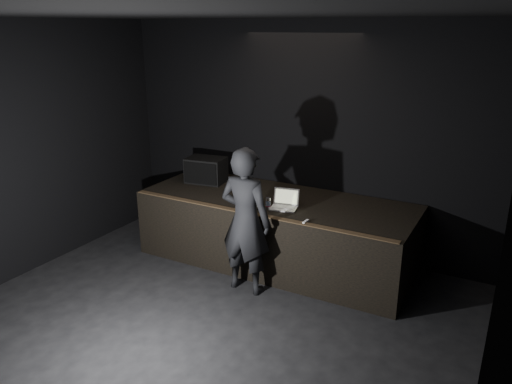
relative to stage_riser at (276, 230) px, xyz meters
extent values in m
plane|color=black|center=(0.00, -2.73, -0.50)|extent=(7.00, 7.00, 0.00)
cube|color=black|center=(0.00, 0.77, 1.25)|extent=(6.00, 0.10, 3.50)
cube|color=black|center=(3.00, -2.73, 1.25)|extent=(0.10, 7.00, 3.50)
cube|color=black|center=(0.00, -2.73, 3.00)|extent=(6.00, 7.00, 0.04)
cube|color=black|center=(0.00, 0.00, 0.00)|extent=(4.00, 1.50, 1.00)
cube|color=brown|center=(0.00, -0.71, 0.51)|extent=(3.92, 0.10, 0.01)
cube|color=black|center=(-1.36, 0.20, 0.70)|extent=(0.65, 0.50, 0.40)
cube|color=black|center=(-1.33, -0.02, 0.70)|extent=(0.55, 0.10, 0.34)
cylinder|color=black|center=(-0.96, 0.38, 0.51)|extent=(0.90, 0.07, 0.02)
cube|color=silver|center=(0.28, -0.34, 0.51)|extent=(0.40, 0.31, 0.02)
cube|color=silver|center=(0.28, -0.34, 0.52)|extent=(0.32, 0.20, 0.00)
cube|color=silver|center=(0.24, -0.18, 0.63)|extent=(0.36, 0.14, 0.23)
cube|color=yellow|center=(0.25, -0.19, 0.63)|extent=(0.32, 0.12, 0.18)
cylinder|color=silver|center=(0.09, -0.44, 0.58)|extent=(0.07, 0.07, 0.16)
cylinder|color=navy|center=(0.09, -0.44, 0.59)|extent=(0.07, 0.07, 0.07)
cylinder|color=#B61030|center=(0.09, -0.44, 0.55)|extent=(0.07, 0.07, 0.01)
cylinder|color=white|center=(0.05, 0.24, 0.55)|extent=(0.09, 0.09, 0.11)
cube|color=white|center=(0.74, -0.65, 0.51)|extent=(0.04, 0.14, 0.03)
imported|color=black|center=(0.02, -0.95, 0.49)|extent=(0.73, 0.49, 1.97)
camera|label=1|loc=(3.04, -6.16, 2.89)|focal=35.00mm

